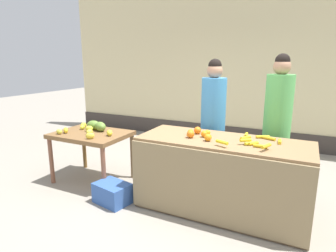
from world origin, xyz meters
name	(u,v)px	position (x,y,z in m)	size (l,w,h in m)	color
ground_plane	(185,201)	(0.00, 0.00, 0.00)	(24.00, 24.00, 0.00)	gray
market_wall_back	(242,67)	(0.00, 3.03, 1.64)	(8.56, 0.23, 3.33)	beige
fruit_stall_counter	(221,176)	(0.46, -0.01, 0.44)	(1.97, 0.80, 0.89)	olive
side_table_wooden	(91,139)	(-1.51, 0.00, 0.66)	(1.06, 0.79, 0.75)	brown
banana_bunch_pile	(255,141)	(0.81, 0.02, 0.91)	(0.64, 0.65, 0.07)	gold
orange_pile	(199,133)	(0.16, -0.01, 0.93)	(0.35, 0.34, 0.09)	orange
mango_papaya_pile	(93,127)	(-1.54, 0.08, 0.81)	(0.83, 0.59, 0.14)	yellow
vendor_woman_blue_shirt	(213,124)	(0.14, 0.64, 0.91)	(0.34, 0.34, 1.80)	#33333D
vendor_woman_green_shirt	(277,127)	(0.97, 0.68, 0.94)	(0.34, 0.34, 1.87)	#33333D
produce_crate	(112,193)	(-0.83, -0.44, 0.13)	(0.44, 0.32, 0.26)	#3359A5
produce_sack	(163,154)	(-0.73, 0.78, 0.29)	(0.36, 0.30, 0.58)	maroon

